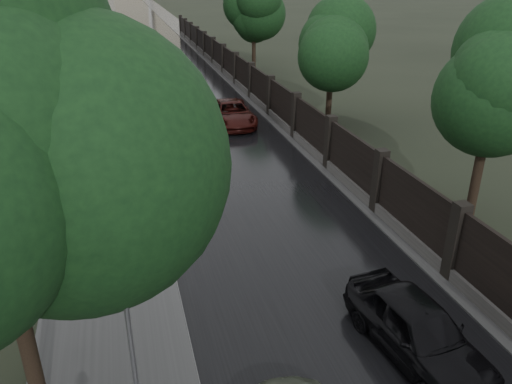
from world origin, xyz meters
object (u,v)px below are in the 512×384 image
Objects in this scene: traffic_light at (132,88)px; car_right_near at (417,329)px; car_right_far at (232,113)px; tree_right_a at (492,100)px; tree_right_b at (332,45)px; tree_left_far at (67,32)px; tree_right_c at (254,17)px; lamp_post at (131,341)px; hatchback_left at (169,194)px.

traffic_light is 0.85× the size of car_right_near.
car_right_far is (5.90, -1.40, -1.65)m from traffic_light.
traffic_light reaches higher than car_right_near.
tree_right_b is at bearing 90.00° from tree_right_a.
tree_right_b is 1.50× the size of car_right_near.
tree_right_b reaches higher than car_right_far.
car_right_far is at bearing 110.72° from tree_right_a.
tree_left_far is 1.05× the size of tree_right_c.
lamp_post is at bearing -153.26° from tree_right_a.
tree_right_c is at bearing 74.59° from car_right_near.
tree_left_far reaches higher than car_right_near.
tree_right_c is (0.00, 18.00, 0.00)m from tree_right_b.
traffic_light is 12.75m from hatchback_left.
tree_left_far is 29.70m from car_right_near.
car_right_far is at bearing 72.42° from lamp_post.
tree_right_b is 15.28m from hatchback_left.
lamp_post is 23.26m from car_right_far.
tree_left_far reaches higher than traffic_light.
lamp_post is (-12.90, -38.50, -2.28)m from tree_right_c.
tree_right_c reaches higher than car_right_far.
traffic_light is at bearing -128.18° from tree_right_c.
tree_right_c is 38.44m from car_right_near.
traffic_light is at bearing 165.76° from tree_right_b.
hatchback_left is at bearing -139.06° from tree_right_b.
tree_right_b is 18.00m from tree_right_c.
car_right_near is at bearing -98.88° from tree_right_c.
tree_right_b is 1.30× the size of car_right_far.
car_right_near is (-5.90, -37.75, -4.15)m from tree_right_c.
tree_right_a is (15.50, -22.00, -0.29)m from tree_left_far.
tree_right_b is at bearing -13.58° from car_right_far.
tree_right_b reaches higher than hatchback_left.
tree_left_far is at bearing 102.56° from car_right_near.
hatchback_left is at bearing -113.32° from car_right_far.
lamp_post is at bearing -122.18° from tree_right_b.
lamp_post reaches higher than traffic_light.
lamp_post is at bearing -106.04° from car_right_far.
tree_right_b is at bearing -134.00° from hatchback_left.
car_right_far is (9.60, -6.41, -4.49)m from tree_left_far.
hatchback_left is (-11.10, 4.37, -4.19)m from tree_right_a.
lamp_post is 23.52m from traffic_light.
tree_right_c is (0.00, 32.00, 0.00)m from tree_right_a.
tree_left_far is 12.39m from car_right_far.
car_right_near is 21.35m from car_right_far.
traffic_light is 23.56m from car_right_near.
tree_right_b is 7.42m from car_right_far.
tree_right_a is 1.37× the size of lamp_post.
tree_left_far reaches higher than lamp_post.
traffic_light is at bearing -53.53° from tree_left_far.
tree_right_a is 32.00m from tree_right_c.
lamp_post is 7.28m from car_right_near.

